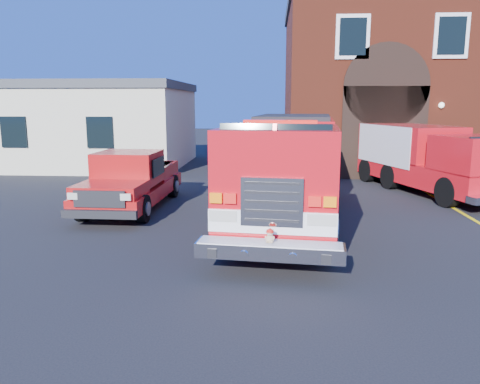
# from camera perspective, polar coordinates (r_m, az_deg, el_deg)

# --- Properties ---
(ground) EXTENTS (100.00, 100.00, 0.00)m
(ground) POSITION_cam_1_polar(r_m,az_deg,el_deg) (12.09, 0.39, -5.00)
(ground) COLOR black
(ground) RESTS_ON ground
(parking_stripe_mid) EXTENTS (0.12, 3.00, 0.01)m
(parking_stripe_mid) POSITION_cam_1_polar(r_m,az_deg,el_deg) (16.97, 23.79, -1.30)
(parking_stripe_mid) COLOR yellow
(parking_stripe_mid) RESTS_ON ground
(parking_stripe_far) EXTENTS (0.12, 3.00, 0.01)m
(parking_stripe_far) POSITION_cam_1_polar(r_m,az_deg,el_deg) (19.76, 20.90, 0.51)
(parking_stripe_far) COLOR yellow
(parking_stripe_far) RESTS_ON ground
(fire_station) EXTENTS (15.20, 10.20, 8.45)m
(fire_station) POSITION_cam_1_polar(r_m,az_deg,el_deg) (26.91, 22.36, 12.05)
(fire_station) COLOR maroon
(fire_station) RESTS_ON ground
(side_building) EXTENTS (10.20, 8.20, 4.35)m
(side_building) POSITION_cam_1_polar(r_m,az_deg,el_deg) (26.48, -17.77, 7.93)
(side_building) COLOR beige
(side_building) RESTS_ON ground
(fire_engine) EXTENTS (3.60, 9.73, 2.93)m
(fire_engine) POSITION_cam_1_polar(r_m,az_deg,el_deg) (13.28, 5.94, 3.07)
(fire_engine) COLOR black
(fire_engine) RESTS_ON ground
(pickup_truck) EXTENTS (2.09, 5.60, 1.82)m
(pickup_truck) POSITION_cam_1_polar(r_m,az_deg,el_deg) (15.16, -13.04, 1.29)
(pickup_truck) COLOR black
(pickup_truck) RESTS_ON ground
(secondary_truck) EXTENTS (4.49, 7.85, 2.43)m
(secondary_truck) POSITION_cam_1_polar(r_m,az_deg,el_deg) (18.81, 21.82, 4.03)
(secondary_truck) COLOR black
(secondary_truck) RESTS_ON ground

